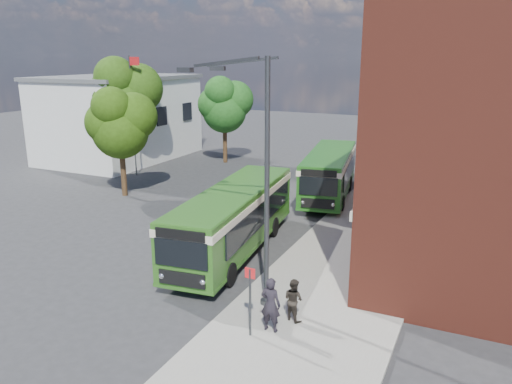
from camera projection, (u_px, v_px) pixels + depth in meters
The scene contains 14 objects.
ground at pixel (178, 263), 22.35m from camera, with size 120.00×120.00×0.00m, color #2C2C2E.
pavement at pixel (373, 230), 26.46m from camera, with size 6.00×48.00×0.15m, color gray.
kerb_line at pixel (318, 223), 27.73m from camera, with size 0.12×48.00×0.01m, color beige.
white_building at pixel (120, 117), 44.46m from camera, with size 9.40×13.40×7.30m.
flagpole at pixel (133, 111), 37.49m from camera, with size 0.95×0.10×9.00m.
street_lamp at pixel (257, 181), 17.36m from camera, with size 2.96×2.38×9.00m.
bus_stop_sign at pixel (250, 297), 16.00m from camera, with size 0.35×0.08×2.52m.
bus_front at pixel (234, 215), 23.27m from camera, with size 3.71×11.07×3.02m.
bus_rear at pixel (329, 170), 32.32m from camera, with size 4.16×10.04×3.02m.
pedestrian_a at pixel (271, 305), 16.39m from camera, with size 0.69×0.45×1.89m, color black.
pedestrian_b at pixel (293, 300), 17.12m from camera, with size 0.74×0.57×1.52m, color black.
tree_left at pixel (120, 122), 31.88m from camera, with size 4.25×4.04×7.17m.
tree_mid at pixel (124, 94), 38.40m from camera, with size 5.32×5.06×8.98m.
tree_right at pixel (225, 104), 42.10m from camera, with size 4.38×4.17×7.40m.
Camera 1 is at (11.92, -17.28, 9.01)m, focal length 35.00 mm.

